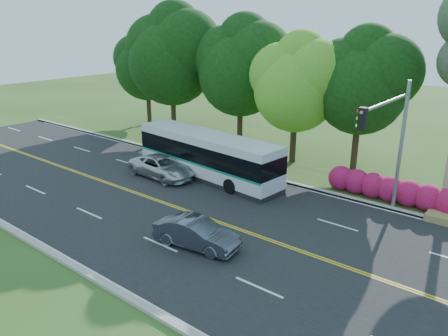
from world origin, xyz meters
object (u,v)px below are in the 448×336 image
Objects in this scene: sedan at (196,233)px; suv at (162,167)px; transit_bus at (207,156)px; traffic_signal at (391,133)px.

sedan is 9.83m from suv.
sedan is (5.79, -7.46, -0.77)m from transit_bus.
suv reaches higher than sedan.
sedan is at bearing -124.79° from traffic_signal.
suv is (-2.29, -1.86, -0.75)m from transit_bus.
transit_bus is at bearing -48.24° from suv.
traffic_signal reaches higher than suv.
transit_bus is 2.80× the size of sedan.
suv is at bearing 46.84° from sedan.
sedan is at bearing -122.16° from suv.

